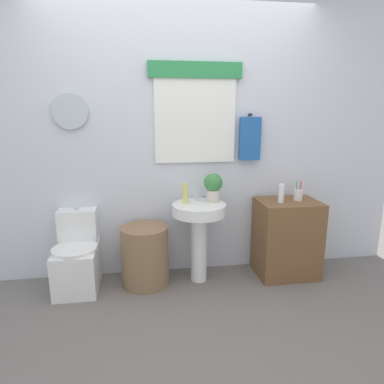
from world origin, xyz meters
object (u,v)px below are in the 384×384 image
at_px(laundry_hamper, 145,256).
at_px(toothbrush_cup, 298,195).
at_px(wooden_cabinet, 286,238).
at_px(pedestal_sink, 199,224).
at_px(soap_bottle, 185,193).
at_px(potted_plant, 213,186).
at_px(toilet, 77,259).
at_px(lotion_bottle, 281,193).

distance_m(laundry_hamper, toothbrush_cup, 1.54).
bearing_deg(wooden_cabinet, pedestal_sink, 180.00).
distance_m(soap_bottle, potted_plant, 0.27).
height_order(toilet, soap_bottle, soap_bottle).
xyz_separation_m(toilet, soap_bottle, (0.98, 0.02, 0.56)).
distance_m(soap_bottle, lotion_bottle, 0.88).
height_order(laundry_hamper, lotion_bottle, lotion_bottle).
bearing_deg(pedestal_sink, toothbrush_cup, 1.22).
distance_m(toilet, potted_plant, 1.38).
bearing_deg(potted_plant, laundry_hamper, -174.63).
relative_size(pedestal_sink, soap_bottle, 4.05).
bearing_deg(pedestal_sink, soap_bottle, 157.38).
relative_size(pedestal_sink, toothbrush_cup, 4.01).
height_order(pedestal_sink, lotion_bottle, lotion_bottle).
xyz_separation_m(potted_plant, toothbrush_cup, (0.81, -0.04, -0.10)).
distance_m(laundry_hamper, lotion_bottle, 1.37).
bearing_deg(toilet, pedestal_sink, -1.64).
bearing_deg(pedestal_sink, wooden_cabinet, -0.00).
bearing_deg(pedestal_sink, potted_plant, 23.20).
height_order(toilet, lotion_bottle, lotion_bottle).
relative_size(potted_plant, lotion_bottle, 1.53).
bearing_deg(lotion_bottle, laundry_hamper, 178.17).
bearing_deg(toothbrush_cup, laundry_hamper, -179.20).
bearing_deg(toothbrush_cup, potted_plant, 177.20).
bearing_deg(toothbrush_cup, wooden_cabinet, -168.35).
xyz_separation_m(wooden_cabinet, soap_bottle, (-0.97, 0.05, 0.46)).
relative_size(toilet, laundry_hamper, 1.29).
relative_size(toilet, lotion_bottle, 4.06).
distance_m(laundry_hamper, wooden_cabinet, 1.36).
height_order(pedestal_sink, soap_bottle, soap_bottle).
xyz_separation_m(pedestal_sink, toothbrush_cup, (0.95, 0.02, 0.24)).
bearing_deg(toilet, soap_bottle, 1.09).
height_order(pedestal_sink, potted_plant, potted_plant).
relative_size(toilet, toothbrush_cup, 3.81).
relative_size(wooden_cabinet, potted_plant, 2.77).
height_order(toilet, pedestal_sink, pedestal_sink).
xyz_separation_m(toilet, potted_plant, (1.24, 0.03, 0.62)).
relative_size(laundry_hamper, lotion_bottle, 3.15).
bearing_deg(pedestal_sink, laundry_hamper, -180.00).
xyz_separation_m(toilet, lotion_bottle, (1.85, -0.07, 0.55)).
bearing_deg(wooden_cabinet, soap_bottle, 177.06).
bearing_deg(wooden_cabinet, lotion_bottle, -157.84).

